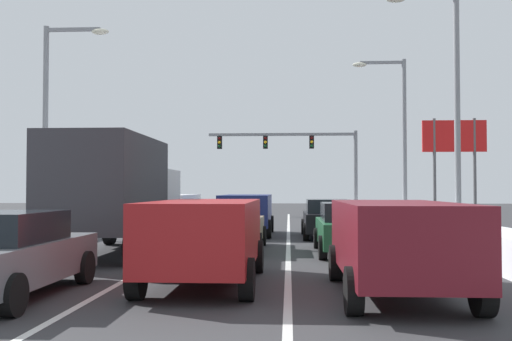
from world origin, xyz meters
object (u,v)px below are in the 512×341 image
at_px(street_lamp_right_near, 448,93).
at_px(roadside_sign_right, 454,148).
at_px(suv_navy_center_lane_third, 246,211).
at_px(sedan_black_right_lane_third, 328,218).
at_px(traffic_light_gantry, 303,151).
at_px(sedan_gray_left_lane_nearest, 4,254).
at_px(box_truck_left_lane_second, 117,189).
at_px(sedan_green_right_lane_second, 350,228).
at_px(suv_red_center_lane_nearest, 205,234).
at_px(sedan_tan_center_lane_second, 232,226).
at_px(street_lamp_left_mid, 54,111).
at_px(suv_maroon_right_lane_nearest, 397,239).
at_px(street_lamp_right_mid, 397,127).
at_px(suv_white_left_lane_third, 170,209).

distance_m(street_lamp_right_near, roadside_sign_right, 8.85).
bearing_deg(suv_navy_center_lane_third, sedan_black_right_lane_third, -17.45).
relative_size(suv_navy_center_lane_third, traffic_light_gantry, 0.45).
height_order(sedan_gray_left_lane_nearest, box_truck_left_lane_second, box_truck_left_lane_second).
distance_m(sedan_green_right_lane_second, suv_red_center_lane_nearest, 6.73).
distance_m(sedan_tan_center_lane_second, traffic_light_gantry, 25.29).
bearing_deg(street_lamp_left_mid, roadside_sign_right, 22.36).
relative_size(box_truck_left_lane_second, traffic_light_gantry, 0.66).
height_order(suv_maroon_right_lane_nearest, traffic_light_gantry, traffic_light_gantry).
distance_m(street_lamp_right_near, street_lamp_right_mid, 7.81).
bearing_deg(box_truck_left_lane_second, sedan_gray_left_lane_nearest, -89.56).
bearing_deg(street_lamp_left_mid, suv_maroon_right_lane_nearest, -47.20).
height_order(sedan_green_right_lane_second, street_lamp_right_mid, street_lamp_right_mid).
xyz_separation_m(suv_maroon_right_lane_nearest, sedan_black_right_lane_third, (-0.40, 12.69, -0.25)).
distance_m(suv_maroon_right_lane_nearest, roadside_sign_right, 20.74).
height_order(street_lamp_right_mid, roadside_sign_right, street_lamp_right_mid).
height_order(sedan_black_right_lane_third, sedan_gray_left_lane_nearest, same).
height_order(traffic_light_gantry, street_lamp_right_near, street_lamp_right_near).
xyz_separation_m(sedan_black_right_lane_third, suv_navy_center_lane_third, (-3.29, 1.03, 0.25)).
xyz_separation_m(sedan_black_right_lane_third, roadside_sign_right, (6.84, 6.80, 3.25)).
xyz_separation_m(sedan_black_right_lane_third, suv_white_left_lane_third, (-6.73, 2.23, 0.25)).
bearing_deg(sedan_green_right_lane_second, suv_white_left_lane_third, 130.83).
bearing_deg(street_lamp_right_mid, sedan_tan_center_lane_second, -122.67).
xyz_separation_m(street_lamp_right_mid, street_lamp_left_mid, (-14.77, -6.72, 0.01)).
distance_m(sedan_gray_left_lane_nearest, roadside_sign_right, 24.33).
bearing_deg(traffic_light_gantry, sedan_black_right_lane_third, -88.64).
height_order(suv_white_left_lane_third, street_lamp_right_near, street_lamp_right_near).
bearing_deg(suv_navy_center_lane_third, suv_maroon_right_lane_nearest, -74.95).
bearing_deg(box_truck_left_lane_second, sedan_tan_center_lane_second, 22.42).
bearing_deg(street_lamp_left_mid, box_truck_left_lane_second, -53.57).
relative_size(suv_white_left_lane_third, street_lamp_right_near, 0.53).
distance_m(suv_red_center_lane_nearest, suv_navy_center_lane_third, 12.67).
height_order(suv_navy_center_lane_third, street_lamp_right_mid, street_lamp_right_mid).
xyz_separation_m(box_truck_left_lane_second, roadside_sign_right, (13.42, 13.14, 2.12)).
height_order(sedan_tan_center_lane_second, street_lamp_right_mid, street_lamp_right_mid).
xyz_separation_m(suv_navy_center_lane_third, street_lamp_left_mid, (-7.60, -1.53, 4.02)).
xyz_separation_m(suv_maroon_right_lane_nearest, street_lamp_right_near, (3.91, 11.13, 4.41)).
bearing_deg(sedan_tan_center_lane_second, street_lamp_right_near, 24.24).
height_order(box_truck_left_lane_second, street_lamp_right_near, street_lamp_right_near).
bearing_deg(box_truck_left_lane_second, suv_red_center_lane_nearest, -57.51).
relative_size(street_lamp_right_mid, roadside_sign_right, 1.53).
bearing_deg(roadside_sign_right, street_lamp_right_mid, -168.96).
relative_size(sedan_gray_left_lane_nearest, suv_white_left_lane_third, 0.92).
height_order(suv_maroon_right_lane_nearest, sedan_gray_left_lane_nearest, suv_maroon_right_lane_nearest).
bearing_deg(street_lamp_right_mid, suv_white_left_lane_third, -159.40).
bearing_deg(suv_maroon_right_lane_nearest, roadside_sign_right, 71.72).
relative_size(suv_white_left_lane_third, traffic_light_gantry, 0.45).
relative_size(box_truck_left_lane_second, suv_white_left_lane_third, 1.47).
relative_size(street_lamp_right_near, street_lamp_right_mid, 1.09).
relative_size(suv_maroon_right_lane_nearest, traffic_light_gantry, 0.45).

